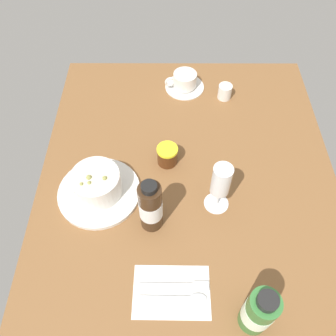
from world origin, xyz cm
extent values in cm
cube|color=brown|center=(0.00, 0.00, -1.50)|extent=(110.00, 84.00, 3.00)
cylinder|color=silver|center=(1.52, -24.41, 0.60)|extent=(22.46, 22.46, 1.20)
cylinder|color=silver|center=(1.52, -24.41, 4.81)|extent=(12.81, 12.81, 7.22)
cylinder|color=beige|center=(1.52, -24.41, 7.62)|extent=(11.02, 11.02, 1.60)
sphere|color=olive|center=(4.05, -27.36, 8.52)|extent=(0.88, 0.88, 0.88)
sphere|color=olive|center=(3.68, -25.43, 8.52)|extent=(0.95, 0.95, 0.95)
sphere|color=olive|center=(2.07, -25.73, 8.52)|extent=(1.36, 1.36, 1.36)
sphere|color=olive|center=(2.28, -21.70, 8.52)|extent=(1.19, 1.19, 1.19)
cube|color=silver|center=(28.04, -4.76, 0.15)|extent=(12.53, 17.82, 0.30)
cube|color=silver|center=(26.84, -5.76, 0.55)|extent=(1.33, 14.01, 0.50)
cube|color=silver|center=(26.84, 2.04, 0.55)|extent=(2.23, 3.62, 0.40)
cube|color=silver|center=(29.64, -5.76, 0.55)|extent=(1.12, 13.01, 0.50)
ellipsoid|color=silver|center=(29.64, 1.24, 0.60)|extent=(2.40, 4.00, 0.60)
cylinder|color=silver|center=(-41.78, -0.33, 0.45)|extent=(13.37, 13.37, 0.90)
cylinder|color=silver|center=(-41.78, -0.33, 3.35)|extent=(7.87, 7.87, 4.90)
cylinder|color=#3E2210|center=(-41.78, -0.33, 5.30)|extent=(6.69, 6.69, 1.00)
torus|color=silver|center=(-40.46, -5.09, 3.59)|extent=(1.73, 3.68, 3.60)
cylinder|color=silver|center=(-36.80, 13.21, 2.49)|extent=(4.51, 4.51, 4.98)
cone|color=silver|center=(-35.20, 11.96, 4.39)|extent=(2.70, 2.59, 2.30)
cylinder|color=white|center=(4.67, 7.33, 0.20)|extent=(6.59, 6.59, 0.40)
cylinder|color=white|center=(4.67, 7.33, 3.54)|extent=(0.80, 0.80, 6.28)
cylinder|color=white|center=(4.67, 7.33, 11.27)|extent=(4.86, 4.86, 9.19)
cylinder|color=#F2F1B6|center=(4.67, 7.33, 9.90)|extent=(3.98, 3.98, 5.52)
cylinder|color=#4D2610|center=(-9.45, -5.87, 2.59)|extent=(5.73, 5.73, 5.18)
cylinder|color=yellow|center=(-9.45, -5.87, 5.58)|extent=(6.01, 6.01, 0.80)
cylinder|color=#337233|center=(34.09, 12.84, 7.12)|extent=(6.29, 6.29, 14.24)
cylinder|color=silver|center=(34.09, 12.84, 6.84)|extent=(6.42, 6.42, 5.41)
cylinder|color=black|center=(34.09, 12.84, 15.11)|extent=(4.09, 4.09, 1.73)
cylinder|color=#382314|center=(10.31, -9.81, 7.97)|extent=(5.65, 5.65, 15.95)
cylinder|color=silver|center=(10.31, -9.81, 7.66)|extent=(5.76, 5.76, 6.06)
cylinder|color=black|center=(10.31, -9.81, 16.76)|extent=(3.67, 3.67, 1.62)
camera|label=1|loc=(51.94, -5.52, 81.49)|focal=37.27mm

